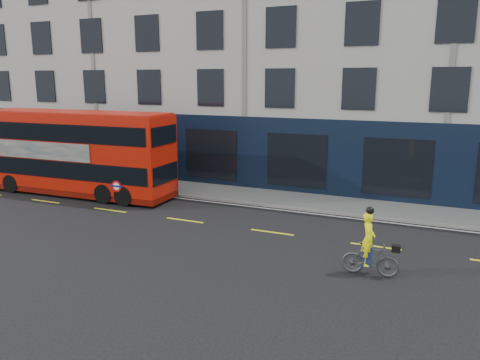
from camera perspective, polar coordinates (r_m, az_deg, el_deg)
The scene contains 8 objects.
ground at distance 19.16m, azimuth -9.01°, elevation -6.10°, with size 120.00×120.00×0.00m, color black.
pavement at distance 24.64m, azimuth -0.88°, elevation -1.66°, with size 60.00×3.00×0.12m, color slate.
kerb at distance 23.32m, azimuth -2.41°, elevation -2.46°, with size 60.00×0.12×0.13m, color gray.
building_terrace at distance 29.94m, azimuth 4.37°, elevation 15.11°, with size 50.00×10.07×15.00m.
road_edge_line at distance 23.08m, azimuth -2.74°, elevation -2.78°, with size 58.00×0.10×0.01m, color silver.
lane_dashes at distance 20.37m, azimuth -6.74°, elevation -4.90°, with size 58.00×0.12×0.01m, color gold, non-canonical shape.
bus at distance 25.83m, azimuth -19.34°, elevation 3.20°, with size 10.86×2.75×4.35m.
cyclist at distance 15.13m, azimuth 15.54°, elevation -8.51°, with size 1.76×0.63×2.20m.
Camera 1 is at (9.93, -15.26, 5.98)m, focal length 35.00 mm.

